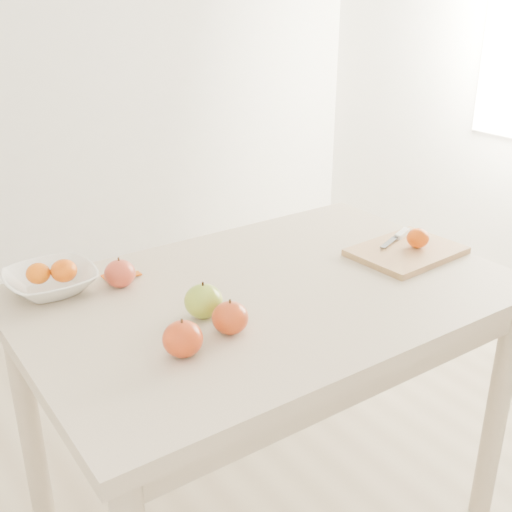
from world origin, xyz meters
TOP-DOWN VIEW (x-y plane):
  - table at (0.00, 0.00)m, footprint 1.20×0.80m
  - cutting_board at (0.44, -0.05)m, footprint 0.31×0.23m
  - board_tangerine at (0.47, -0.06)m, footprint 0.06×0.06m
  - fruit_bowl at (-0.44, 0.29)m, footprint 0.22×0.22m
  - bowl_tangerine_near at (-0.47, 0.30)m, footprint 0.06×0.06m
  - bowl_tangerine_far at (-0.41, 0.27)m, footprint 0.06×0.06m
  - orange_peel_a at (-0.29, 0.27)m, footprint 0.07×0.05m
  - orange_peel_b at (-0.25, 0.26)m, footprint 0.05×0.04m
  - paring_knife at (0.49, 0.03)m, footprint 0.17×0.07m
  - apple_green at (-0.20, -0.03)m, footprint 0.09×0.09m
  - apple_red_d at (-0.32, -0.15)m, footprint 0.08×0.08m
  - apple_red_a at (-0.29, 0.22)m, footprint 0.08×0.08m
  - apple_red_b at (-0.19, -0.13)m, footprint 0.08×0.08m

SIDE VIEW (x-z plane):
  - table at x=0.00m, z-range 0.28..1.03m
  - orange_peel_a at x=-0.29m, z-range 0.75..0.76m
  - orange_peel_b at x=-0.25m, z-range 0.75..0.76m
  - cutting_board at x=0.44m, z-range 0.75..0.77m
  - paring_knife at x=0.49m, z-range 0.77..0.78m
  - fruit_bowl at x=-0.44m, z-range 0.75..0.80m
  - apple_red_a at x=-0.29m, z-range 0.75..0.82m
  - apple_red_b at x=-0.19m, z-range 0.75..0.82m
  - apple_red_d at x=-0.32m, z-range 0.75..0.83m
  - apple_green at x=-0.20m, z-range 0.75..0.83m
  - board_tangerine at x=0.47m, z-range 0.77..0.82m
  - bowl_tangerine_near at x=-0.47m, z-range 0.78..0.83m
  - bowl_tangerine_far at x=-0.41m, z-range 0.78..0.83m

